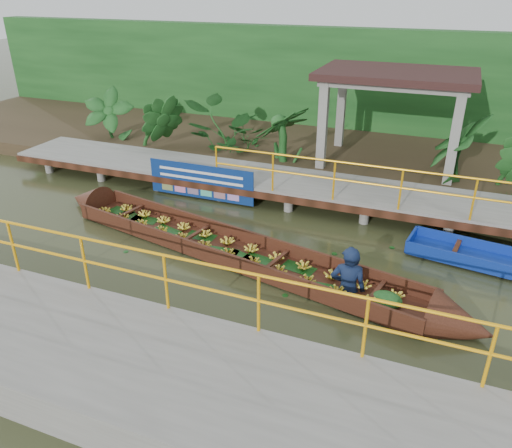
% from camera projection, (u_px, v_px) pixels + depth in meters
% --- Properties ---
extents(ground, '(80.00, 80.00, 0.00)m').
position_uv_depth(ground, '(209.00, 250.00, 11.32)').
color(ground, '#30341A').
rests_on(ground, ground).
extents(land_strip, '(30.00, 8.00, 0.45)m').
position_uv_depth(land_strip, '(304.00, 148.00, 17.48)').
color(land_strip, '#372B1B').
rests_on(land_strip, ground).
extents(far_dock, '(16.00, 2.06, 1.66)m').
position_uv_depth(far_dock, '(264.00, 180.00, 13.97)').
color(far_dock, slate).
rests_on(far_dock, ground).
extents(near_dock, '(18.00, 2.40, 1.73)m').
position_uv_depth(near_dock, '(142.00, 373.00, 7.35)').
color(near_dock, slate).
rests_on(near_dock, ground).
extents(pavilion, '(4.40, 3.00, 3.00)m').
position_uv_depth(pavilion, '(396.00, 84.00, 14.35)').
color(pavilion, slate).
rests_on(pavilion, ground).
extents(foliage_backdrop, '(30.00, 0.80, 4.00)m').
position_uv_depth(foliage_backdrop, '(325.00, 84.00, 18.79)').
color(foliage_backdrop, '#144017').
rests_on(foliage_backdrop, ground).
extents(vendor_boat, '(10.79, 3.27, 2.39)m').
position_uv_depth(vendor_boat, '(248.00, 251.00, 10.75)').
color(vendor_boat, '#36180E').
rests_on(vendor_boat, ground).
extents(blue_banner, '(3.11, 0.04, 0.97)m').
position_uv_depth(blue_banner, '(201.00, 182.00, 13.63)').
color(blue_banner, navy).
rests_on(blue_banner, ground).
extents(tropical_plants, '(14.43, 1.43, 1.79)m').
position_uv_depth(tropical_plants, '(277.00, 131.00, 15.24)').
color(tropical_plants, '#144017').
rests_on(tropical_plants, ground).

